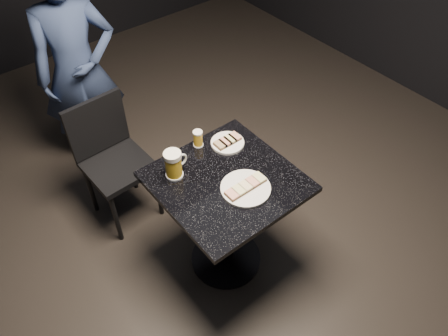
{
  "coord_description": "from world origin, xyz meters",
  "views": [
    {
      "loc": [
        -0.97,
        -1.19,
        2.41
      ],
      "look_at": [
        0.0,
        0.02,
        0.82
      ],
      "focal_mm": 35.0,
      "sensor_mm": 36.0,
      "label": 1
    }
  ],
  "objects_px": {
    "plate_small": "(227,143)",
    "beer_tumbler": "(198,138)",
    "chair": "(112,155)",
    "plate_large": "(246,188)",
    "table": "(226,209)",
    "beer_mug": "(174,164)",
    "patron": "(78,71)"
  },
  "relations": [
    {
      "from": "patron",
      "to": "chair",
      "type": "distance_m",
      "value": 0.65
    },
    {
      "from": "beer_mug",
      "to": "patron",
      "type": "bearing_deg",
      "value": 88.97
    },
    {
      "from": "plate_large",
      "to": "beer_tumbler",
      "type": "relative_size",
      "value": 2.62
    },
    {
      "from": "plate_small",
      "to": "table",
      "type": "bearing_deg",
      "value": -130.25
    },
    {
      "from": "plate_large",
      "to": "plate_small",
      "type": "distance_m",
      "value": 0.35
    },
    {
      "from": "chair",
      "to": "table",
      "type": "bearing_deg",
      "value": -70.12
    },
    {
      "from": "table",
      "to": "beer_mug",
      "type": "xyz_separation_m",
      "value": [
        -0.19,
        0.2,
        0.32
      ]
    },
    {
      "from": "plate_large",
      "to": "plate_small",
      "type": "height_order",
      "value": "same"
    },
    {
      "from": "beer_mug",
      "to": "chair",
      "type": "bearing_deg",
      "value": 99.36
    },
    {
      "from": "plate_large",
      "to": "chair",
      "type": "relative_size",
      "value": 0.3
    },
    {
      "from": "plate_large",
      "to": "table",
      "type": "xyz_separation_m",
      "value": [
        -0.03,
        0.11,
        -0.25
      ]
    },
    {
      "from": "plate_large",
      "to": "chair",
      "type": "height_order",
      "value": "chair"
    },
    {
      "from": "chair",
      "to": "plate_small",
      "type": "bearing_deg",
      "value": -51.62
    },
    {
      "from": "table",
      "to": "beer_tumbler",
      "type": "height_order",
      "value": "beer_tumbler"
    },
    {
      "from": "patron",
      "to": "table",
      "type": "xyz_separation_m",
      "value": [
        0.17,
        -1.37,
        -0.27
      ]
    },
    {
      "from": "beer_mug",
      "to": "beer_tumbler",
      "type": "xyz_separation_m",
      "value": [
        0.23,
        0.11,
        -0.03
      ]
    },
    {
      "from": "plate_large",
      "to": "patron",
      "type": "relative_size",
      "value": 0.17
    },
    {
      "from": "table",
      "to": "beer_tumbler",
      "type": "distance_m",
      "value": 0.42
    },
    {
      "from": "plate_small",
      "to": "patron",
      "type": "relative_size",
      "value": 0.12
    },
    {
      "from": "beer_mug",
      "to": "beer_tumbler",
      "type": "bearing_deg",
      "value": 25.09
    },
    {
      "from": "table",
      "to": "chair",
      "type": "height_order",
      "value": "chair"
    },
    {
      "from": "table",
      "to": "beer_tumbler",
      "type": "xyz_separation_m",
      "value": [
        0.04,
        0.3,
        0.29
      ]
    },
    {
      "from": "plate_large",
      "to": "table",
      "type": "bearing_deg",
      "value": 106.67
    },
    {
      "from": "plate_small",
      "to": "patron",
      "type": "height_order",
      "value": "patron"
    },
    {
      "from": "table",
      "to": "chair",
      "type": "xyz_separation_m",
      "value": [
        -0.29,
        0.8,
        -0.01
      ]
    },
    {
      "from": "beer_tumbler",
      "to": "chair",
      "type": "bearing_deg",
      "value": 123.97
    },
    {
      "from": "plate_large",
      "to": "chair",
      "type": "bearing_deg",
      "value": 109.48
    },
    {
      "from": "beer_tumbler",
      "to": "beer_mug",
      "type": "bearing_deg",
      "value": -154.91
    },
    {
      "from": "plate_small",
      "to": "patron",
      "type": "bearing_deg",
      "value": 106.55
    },
    {
      "from": "plate_small",
      "to": "chair",
      "type": "height_order",
      "value": "chair"
    },
    {
      "from": "plate_small",
      "to": "beer_tumbler",
      "type": "xyz_separation_m",
      "value": [
        -0.13,
        0.1,
        0.04
      ]
    },
    {
      "from": "plate_large",
      "to": "chair",
      "type": "xyz_separation_m",
      "value": [
        -0.32,
        0.91,
        -0.26
      ]
    }
  ]
}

